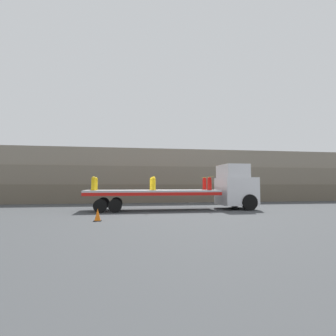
{
  "coord_description": "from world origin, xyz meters",
  "views": [
    {
      "loc": [
        -1.74,
        -17.5,
        1.69
      ],
      "look_at": [
        1.04,
        0.0,
        2.82
      ],
      "focal_mm": 28.0,
      "sensor_mm": 36.0,
      "label": 1
    }
  ],
  "objects_px": {
    "fire_hydrant_red_near_2": "(209,184)",
    "traffic_cone": "(98,215)",
    "truck_cab": "(236,187)",
    "fire_hydrant_red_far_2": "(205,184)",
    "fire_hydrant_yellow_far_1": "(152,184)",
    "fire_hydrant_yellow_near_0": "(93,184)",
    "fire_hydrant_yellow_far_0": "(96,184)",
    "fire_hydrant_yellow_near_1": "(153,184)",
    "flatbed_trailer": "(144,194)"
  },
  "relations": [
    {
      "from": "flatbed_trailer",
      "to": "fire_hydrant_red_far_2",
      "type": "bearing_deg",
      "value": 7.42
    },
    {
      "from": "truck_cab",
      "to": "fire_hydrant_red_near_2",
      "type": "relative_size",
      "value": 3.56
    },
    {
      "from": "fire_hydrant_yellow_near_1",
      "to": "traffic_cone",
      "type": "xyz_separation_m",
      "value": [
        -3.05,
        -4.27,
        -1.48
      ]
    },
    {
      "from": "truck_cab",
      "to": "fire_hydrant_red_far_2",
      "type": "relative_size",
      "value": 3.56
    },
    {
      "from": "fire_hydrant_yellow_near_0",
      "to": "fire_hydrant_red_near_2",
      "type": "relative_size",
      "value": 1.0
    },
    {
      "from": "fire_hydrant_yellow_near_1",
      "to": "fire_hydrant_red_far_2",
      "type": "distance_m",
      "value": 3.94
    },
    {
      "from": "truck_cab",
      "to": "fire_hydrant_red_far_2",
      "type": "distance_m",
      "value": 2.24
    },
    {
      "from": "flatbed_trailer",
      "to": "fire_hydrant_yellow_far_1",
      "type": "xyz_separation_m",
      "value": [
        0.59,
        0.57,
        0.68
      ]
    },
    {
      "from": "fire_hydrant_yellow_near_1",
      "to": "traffic_cone",
      "type": "height_order",
      "value": "fire_hydrant_yellow_near_1"
    },
    {
      "from": "fire_hydrant_yellow_far_1",
      "to": "fire_hydrant_yellow_far_0",
      "type": "bearing_deg",
      "value": 180.0
    },
    {
      "from": "truck_cab",
      "to": "fire_hydrant_yellow_far_1",
      "type": "height_order",
      "value": "truck_cab"
    },
    {
      "from": "truck_cab",
      "to": "traffic_cone",
      "type": "height_order",
      "value": "truck_cab"
    },
    {
      "from": "fire_hydrant_yellow_near_1",
      "to": "fire_hydrant_red_near_2",
      "type": "distance_m",
      "value": 3.78
    },
    {
      "from": "fire_hydrant_yellow_near_0",
      "to": "fire_hydrant_yellow_far_1",
      "type": "xyz_separation_m",
      "value": [
        3.78,
        1.14,
        0.0
      ]
    },
    {
      "from": "flatbed_trailer",
      "to": "fire_hydrant_yellow_near_0",
      "type": "height_order",
      "value": "fire_hydrant_yellow_near_0"
    },
    {
      "from": "fire_hydrant_yellow_far_0",
      "to": "traffic_cone",
      "type": "height_order",
      "value": "fire_hydrant_yellow_far_0"
    },
    {
      "from": "fire_hydrant_yellow_far_0",
      "to": "fire_hydrant_red_near_2",
      "type": "distance_m",
      "value": 7.64
    },
    {
      "from": "traffic_cone",
      "to": "truck_cab",
      "type": "bearing_deg",
      "value": 28.31
    },
    {
      "from": "fire_hydrant_yellow_far_1",
      "to": "fire_hydrant_red_near_2",
      "type": "bearing_deg",
      "value": -16.77
    },
    {
      "from": "fire_hydrant_yellow_near_1",
      "to": "fire_hydrant_yellow_near_0",
      "type": "bearing_deg",
      "value": 180.0
    },
    {
      "from": "fire_hydrant_red_far_2",
      "to": "traffic_cone",
      "type": "height_order",
      "value": "fire_hydrant_red_far_2"
    },
    {
      "from": "fire_hydrant_red_far_2",
      "to": "traffic_cone",
      "type": "bearing_deg",
      "value": -141.62
    },
    {
      "from": "flatbed_trailer",
      "to": "fire_hydrant_yellow_far_1",
      "type": "height_order",
      "value": "fire_hydrant_yellow_far_1"
    },
    {
      "from": "fire_hydrant_red_near_2",
      "to": "truck_cab",
      "type": "bearing_deg",
      "value": 14.8
    },
    {
      "from": "truck_cab",
      "to": "fire_hydrant_yellow_far_0",
      "type": "distance_m",
      "value": 9.72
    },
    {
      "from": "fire_hydrant_red_near_2",
      "to": "fire_hydrant_red_far_2",
      "type": "distance_m",
      "value": 1.14
    },
    {
      "from": "fire_hydrant_red_near_2",
      "to": "flatbed_trailer",
      "type": "bearing_deg",
      "value": 172.58
    },
    {
      "from": "truck_cab",
      "to": "fire_hydrant_yellow_far_1",
      "type": "xyz_separation_m",
      "value": [
        -5.93,
        0.57,
        0.22
      ]
    },
    {
      "from": "truck_cab",
      "to": "fire_hydrant_yellow_near_0",
      "type": "bearing_deg",
      "value": -176.65
    },
    {
      "from": "fire_hydrant_red_near_2",
      "to": "traffic_cone",
      "type": "bearing_deg",
      "value": -147.98
    },
    {
      "from": "fire_hydrant_red_far_2",
      "to": "fire_hydrant_yellow_near_1",
      "type": "bearing_deg",
      "value": -163.23
    },
    {
      "from": "traffic_cone",
      "to": "fire_hydrant_yellow_far_1",
      "type": "bearing_deg",
      "value": 60.58
    },
    {
      "from": "flatbed_trailer",
      "to": "fire_hydrant_red_near_2",
      "type": "height_order",
      "value": "fire_hydrant_red_near_2"
    },
    {
      "from": "fire_hydrant_yellow_near_0",
      "to": "fire_hydrant_red_far_2",
      "type": "distance_m",
      "value": 7.64
    },
    {
      "from": "fire_hydrant_yellow_near_0",
      "to": "traffic_cone",
      "type": "bearing_deg",
      "value": -80.31
    },
    {
      "from": "truck_cab",
      "to": "fire_hydrant_yellow_near_1",
      "type": "bearing_deg",
      "value": -174.52
    },
    {
      "from": "fire_hydrant_red_far_2",
      "to": "flatbed_trailer",
      "type": "bearing_deg",
      "value": -172.58
    },
    {
      "from": "fire_hydrant_yellow_near_1",
      "to": "fire_hydrant_red_near_2",
      "type": "bearing_deg",
      "value": 0.0
    },
    {
      "from": "flatbed_trailer",
      "to": "fire_hydrant_yellow_near_1",
      "type": "relative_size",
      "value": 10.06
    },
    {
      "from": "fire_hydrant_yellow_near_0",
      "to": "truck_cab",
      "type": "bearing_deg",
      "value": 3.35
    },
    {
      "from": "fire_hydrant_yellow_near_0",
      "to": "fire_hydrant_yellow_far_0",
      "type": "relative_size",
      "value": 1.0
    },
    {
      "from": "fire_hydrant_yellow_near_1",
      "to": "traffic_cone",
      "type": "distance_m",
      "value": 5.45
    },
    {
      "from": "fire_hydrant_yellow_far_1",
      "to": "truck_cab",
      "type": "bearing_deg",
      "value": -5.48
    },
    {
      "from": "fire_hydrant_yellow_near_1",
      "to": "fire_hydrant_yellow_far_1",
      "type": "relative_size",
      "value": 1.0
    },
    {
      "from": "fire_hydrant_yellow_near_0",
      "to": "fire_hydrant_yellow_near_1",
      "type": "bearing_deg",
      "value": 0.0
    },
    {
      "from": "fire_hydrant_yellow_far_0",
      "to": "fire_hydrant_yellow_near_1",
      "type": "bearing_deg",
      "value": -16.77
    },
    {
      "from": "flatbed_trailer",
      "to": "fire_hydrant_red_far_2",
      "type": "relative_size",
      "value": 10.06
    },
    {
      "from": "fire_hydrant_yellow_far_1",
      "to": "fire_hydrant_red_near_2",
      "type": "xyz_separation_m",
      "value": [
        3.78,
        -1.14,
        0.0
      ]
    },
    {
      "from": "truck_cab",
      "to": "fire_hydrant_yellow_far_1",
      "type": "bearing_deg",
      "value": 174.52
    },
    {
      "from": "fire_hydrant_red_near_2",
      "to": "traffic_cone",
      "type": "xyz_separation_m",
      "value": [
        -6.82,
        -4.27,
        -1.48
      ]
    }
  ]
}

